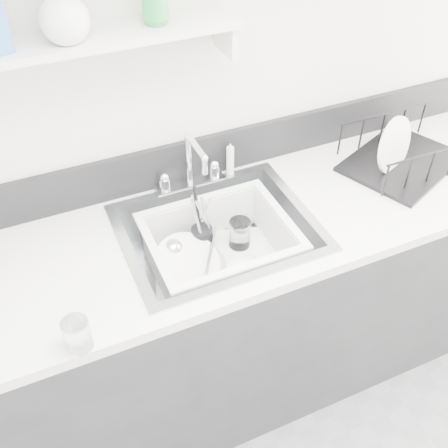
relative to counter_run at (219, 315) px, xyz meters
name	(u,v)px	position (x,y,z in m)	size (l,w,h in m)	color
counter_run	(219,315)	(0.00, 0.00, 0.00)	(3.20, 0.62, 0.92)	#252528
backsplash	(185,161)	(0.00, 0.30, 0.54)	(3.20, 0.02, 0.16)	black
sink	(218,248)	(0.00, 0.00, 0.37)	(0.64, 0.52, 0.20)	silver
faucet	(190,173)	(0.00, 0.25, 0.52)	(0.26, 0.18, 0.23)	silver
side_sprayer	(230,159)	(0.16, 0.25, 0.53)	(0.03, 0.03, 0.14)	silver
wall_shelf	(61,47)	(-0.35, 0.23, 1.05)	(1.00, 0.16, 0.12)	silver
wash_tub	(220,249)	(0.00, -0.02, 0.39)	(0.48, 0.39, 0.19)	silver
plate_stack	(191,267)	(-0.11, -0.01, 0.34)	(0.27, 0.26, 0.11)	white
utensil_cup	(202,237)	(-0.03, 0.08, 0.36)	(0.08, 0.08, 0.26)	black
ladle	(195,256)	(-0.08, 0.01, 0.35)	(0.31, 0.11, 0.09)	silver
tumbler_in_tub	(240,233)	(0.10, 0.04, 0.36)	(0.08, 0.08, 0.11)	white
tumbler_counter	(77,334)	(-0.52, -0.28, 0.51)	(0.07, 0.07, 0.10)	white
dish_rack	(405,147)	(0.79, 0.05, 0.54)	(0.44, 0.33, 0.15)	black
bowl_small	(243,268)	(0.06, -0.08, 0.33)	(0.12, 0.12, 0.04)	white
soap_bottle_c	(62,9)	(-0.33, 0.21, 1.15)	(0.13, 0.13, 0.17)	white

